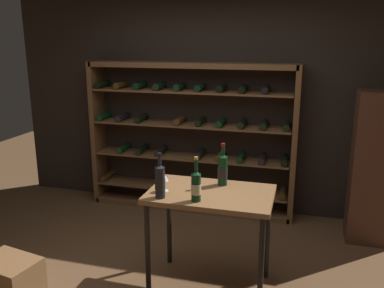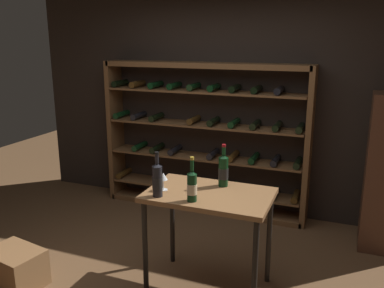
{
  "view_description": "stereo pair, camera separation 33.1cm",
  "coord_description": "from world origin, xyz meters",
  "px_view_note": "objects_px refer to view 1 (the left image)",
  "views": [
    {
      "loc": [
        1.04,
        -2.84,
        2.07
      ],
      "look_at": [
        0.18,
        0.26,
        1.24
      ],
      "focal_mm": 38.04,
      "sensor_mm": 36.0,
      "label": 1
    },
    {
      "loc": [
        1.35,
        -2.73,
        2.07
      ],
      "look_at": [
        0.18,
        0.26,
        1.24
      ],
      "focal_mm": 38.04,
      "sensor_mm": 36.0,
      "label": 2
    }
  ],
  "objects_px": {
    "display_cabinet": "(374,168)",
    "wine_bottle_red_label": "(159,181)",
    "tasting_table": "(210,204)",
    "wine_bottle_green_slim": "(223,169)",
    "wine_rack": "(191,138)",
    "wine_bottle_gold_foil": "(196,186)",
    "wine_crate": "(10,278)",
    "wine_glass_stemmed_right": "(164,178)"
  },
  "relations": [
    {
      "from": "tasting_table",
      "to": "wine_crate",
      "type": "bearing_deg",
      "value": -159.9
    },
    {
      "from": "tasting_table",
      "to": "wine_bottle_green_slim",
      "type": "height_order",
      "value": "wine_bottle_green_slim"
    },
    {
      "from": "wine_bottle_green_slim",
      "to": "wine_bottle_red_label",
      "type": "bearing_deg",
      "value": -135.25
    },
    {
      "from": "display_cabinet",
      "to": "wine_bottle_red_label",
      "type": "height_order",
      "value": "display_cabinet"
    },
    {
      "from": "tasting_table",
      "to": "display_cabinet",
      "type": "height_order",
      "value": "display_cabinet"
    },
    {
      "from": "wine_rack",
      "to": "wine_bottle_green_slim",
      "type": "bearing_deg",
      "value": -64.14
    },
    {
      "from": "wine_rack",
      "to": "wine_bottle_red_label",
      "type": "xyz_separation_m",
      "value": [
        0.25,
        -1.79,
        0.1
      ]
    },
    {
      "from": "wine_crate",
      "to": "wine_bottle_green_slim",
      "type": "distance_m",
      "value": 1.98
    },
    {
      "from": "display_cabinet",
      "to": "wine_bottle_red_label",
      "type": "bearing_deg",
      "value": -139.85
    },
    {
      "from": "tasting_table",
      "to": "wine_bottle_green_slim",
      "type": "bearing_deg",
      "value": 72.91
    },
    {
      "from": "wine_rack",
      "to": "wine_bottle_green_slim",
      "type": "distance_m",
      "value": 1.53
    },
    {
      "from": "wine_rack",
      "to": "display_cabinet",
      "type": "xyz_separation_m",
      "value": [
        2.02,
        -0.29,
        -0.12
      ]
    },
    {
      "from": "wine_glass_stemmed_right",
      "to": "wine_rack",
      "type": "bearing_deg",
      "value": 98.24
    },
    {
      "from": "display_cabinet",
      "to": "tasting_table",
      "type": "bearing_deg",
      "value": -138.02
    },
    {
      "from": "wine_bottle_green_slim",
      "to": "wine_glass_stemmed_right",
      "type": "height_order",
      "value": "wine_bottle_green_slim"
    },
    {
      "from": "wine_bottle_green_slim",
      "to": "wine_bottle_gold_foil",
      "type": "bearing_deg",
      "value": -107.16
    },
    {
      "from": "wine_bottle_gold_foil",
      "to": "wine_glass_stemmed_right",
      "type": "relative_size",
      "value": 2.35
    },
    {
      "from": "tasting_table",
      "to": "wine_bottle_gold_foil",
      "type": "xyz_separation_m",
      "value": [
        -0.07,
        -0.21,
        0.23
      ]
    },
    {
      "from": "wine_bottle_green_slim",
      "to": "wine_glass_stemmed_right",
      "type": "xyz_separation_m",
      "value": [
        -0.43,
        -0.27,
        -0.03
      ]
    },
    {
      "from": "wine_rack",
      "to": "wine_bottle_gold_foil",
      "type": "distance_m",
      "value": 1.86
    },
    {
      "from": "display_cabinet",
      "to": "wine_bottle_green_slim",
      "type": "distance_m",
      "value": 1.75
    },
    {
      "from": "display_cabinet",
      "to": "wine_glass_stemmed_right",
      "type": "distance_m",
      "value": 2.25
    },
    {
      "from": "wine_rack",
      "to": "wine_bottle_gold_foil",
      "type": "relative_size",
      "value": 7.14
    },
    {
      "from": "wine_bottle_gold_foil",
      "to": "wine_rack",
      "type": "bearing_deg",
      "value": 106.95
    },
    {
      "from": "tasting_table",
      "to": "wine_bottle_gold_foil",
      "type": "distance_m",
      "value": 0.32
    },
    {
      "from": "wine_crate",
      "to": "wine_bottle_gold_foil",
      "type": "height_order",
      "value": "wine_bottle_gold_foil"
    },
    {
      "from": "wine_rack",
      "to": "tasting_table",
      "type": "distance_m",
      "value": 1.68
    },
    {
      "from": "wine_crate",
      "to": "wine_glass_stemmed_right",
      "type": "relative_size",
      "value": 3.2
    },
    {
      "from": "wine_bottle_gold_foil",
      "to": "wine_glass_stemmed_right",
      "type": "distance_m",
      "value": 0.33
    },
    {
      "from": "wine_bottle_green_slim",
      "to": "wine_bottle_gold_foil",
      "type": "distance_m",
      "value": 0.42
    },
    {
      "from": "tasting_table",
      "to": "wine_rack",
      "type": "bearing_deg",
      "value": 111.23
    },
    {
      "from": "display_cabinet",
      "to": "wine_glass_stemmed_right",
      "type": "xyz_separation_m",
      "value": [
        -1.78,
        -1.36,
        0.18
      ]
    },
    {
      "from": "wine_bottle_red_label",
      "to": "display_cabinet",
      "type": "bearing_deg",
      "value": 40.15
    },
    {
      "from": "display_cabinet",
      "to": "wine_rack",
      "type": "bearing_deg",
      "value": 171.81
    },
    {
      "from": "wine_rack",
      "to": "tasting_table",
      "type": "bearing_deg",
      "value": -68.77
    },
    {
      "from": "tasting_table",
      "to": "wine_bottle_green_slim",
      "type": "relative_size",
      "value": 2.77
    },
    {
      "from": "wine_crate",
      "to": "wine_glass_stemmed_right",
      "type": "distance_m",
      "value": 1.52
    },
    {
      "from": "display_cabinet",
      "to": "wine_bottle_gold_foil",
      "type": "distance_m",
      "value": 2.11
    },
    {
      "from": "wine_bottle_red_label",
      "to": "wine_bottle_green_slim",
      "type": "height_order",
      "value": "same"
    },
    {
      "from": "wine_bottle_red_label",
      "to": "wine_bottle_gold_foil",
      "type": "xyz_separation_m",
      "value": [
        0.29,
        0.01,
        -0.01
      ]
    },
    {
      "from": "wine_rack",
      "to": "wine_bottle_green_slim",
      "type": "xyz_separation_m",
      "value": [
        0.67,
        -1.37,
        0.1
      ]
    },
    {
      "from": "tasting_table",
      "to": "wine_bottle_red_label",
      "type": "xyz_separation_m",
      "value": [
        -0.36,
        -0.22,
        0.24
      ]
    }
  ]
}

